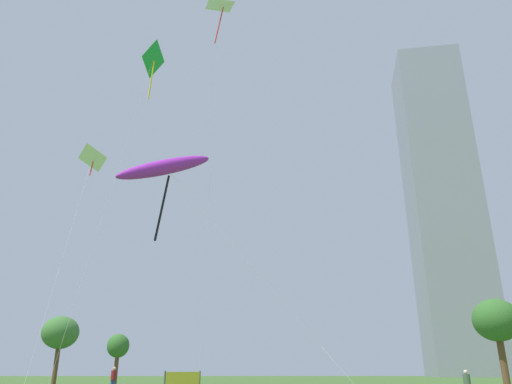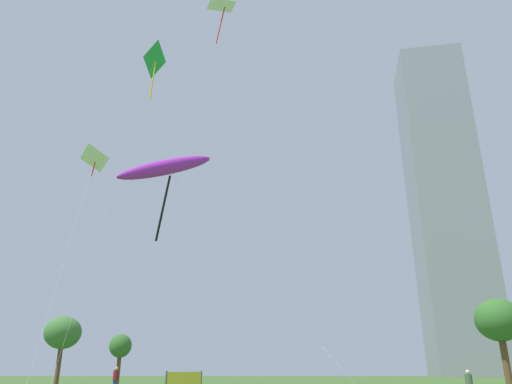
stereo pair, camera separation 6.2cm
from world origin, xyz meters
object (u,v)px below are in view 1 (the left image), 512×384
at_px(person_standing_0, 467,384).
at_px(park_tree_1, 496,321).
at_px(park_tree_0, 118,347).
at_px(park_tree_2, 60,333).
at_px(kite_flying_0, 93,159).
at_px(person_standing_2, 113,378).
at_px(kite_flying_2, 152,64).
at_px(kite_flying_3, 220,8).
at_px(distant_highrise_0, 442,203).
at_px(kite_flying_1, 165,168).

distance_m(person_standing_0, park_tree_1, 14.49).
xyz_separation_m(park_tree_0, park_tree_2, (-7.00, 0.71, 1.54)).
distance_m(kite_flying_0, park_tree_2, 23.54).
xyz_separation_m(person_standing_2, kite_flying_2, (2.85, -8.12, 22.75)).
height_order(kite_flying_0, kite_flying_3, kite_flying_3).
xyz_separation_m(kite_flying_0, park_tree_1, (33.78, -2.00, -14.70)).
height_order(kite_flying_2, park_tree_2, kite_flying_2).
relative_size(kite_flying_3, park_tree_1, 4.59).
xyz_separation_m(kite_flying_2, park_tree_0, (-7.43, 25.60, -19.71)).
bearing_deg(person_standing_0, person_standing_2, -52.36).
height_order(kite_flying_0, kite_flying_2, kite_flying_2).
xyz_separation_m(person_standing_0, park_tree_1, (7.76, 11.47, 4.26)).
bearing_deg(park_tree_1, person_standing_2, 178.05).
relative_size(kite_flying_3, park_tree_2, 4.19).
bearing_deg(distant_highrise_0, person_standing_2, -115.29).
bearing_deg(kite_flying_1, park_tree_2, 116.02).
height_order(person_standing_2, park_tree_0, park_tree_0).
bearing_deg(distant_highrise_0, person_standing_0, -103.02).
relative_size(person_standing_0, park_tree_1, 0.24).
bearing_deg(park_tree_1, park_tree_2, 155.03).
height_order(person_standing_0, kite_flying_1, kite_flying_1).
height_order(person_standing_2, kite_flying_3, kite_flying_3).
height_order(kite_flying_3, park_tree_1, kite_flying_3).
xyz_separation_m(park_tree_0, distant_highrise_0, (72.14, 78.82, 44.73)).
relative_size(person_standing_0, kite_flying_2, 0.07).
bearing_deg(kite_flying_2, park_tree_2, 118.75).
bearing_deg(person_standing_0, kite_flying_0, -50.02).
xyz_separation_m(person_standing_0, kite_flying_1, (-15.23, -6.69, 9.35)).
bearing_deg(kite_flying_0, park_tree_1, -3.38).
relative_size(kite_flying_0, park_tree_2, 2.72).
xyz_separation_m(kite_flying_1, park_tree_0, (-11.23, 36.64, -6.17)).
relative_size(park_tree_0, park_tree_1, 0.80).
relative_size(kite_flying_2, kite_flying_3, 0.79).
height_order(kite_flying_2, park_tree_1, kite_flying_2).
bearing_deg(kite_flying_3, person_standing_0, -23.60).
relative_size(person_standing_0, person_standing_2, 0.88).
bearing_deg(kite_flying_0, park_tree_2, 113.38).
bearing_deg(park_tree_0, park_tree_2, 174.20).
relative_size(kite_flying_0, kite_flying_3, 0.65).
distance_m(person_standing_2, kite_flying_1, 22.28).
bearing_deg(person_standing_0, park_tree_2, -65.17).
height_order(kite_flying_1, kite_flying_2, kite_flying_2).
bearing_deg(kite_flying_0, kite_flying_2, -52.46).
distance_m(kite_flying_3, distant_highrise_0, 120.12).
bearing_deg(park_tree_2, park_tree_0, -5.80).
xyz_separation_m(kite_flying_3, park_tree_1, (21.88, 5.30, -25.60)).
distance_m(person_standing_0, kite_flying_2, 30.08).
height_order(kite_flying_1, kite_flying_3, kite_flying_3).
relative_size(park_tree_0, park_tree_2, 0.73).
distance_m(person_standing_0, kite_flying_3, 33.60).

